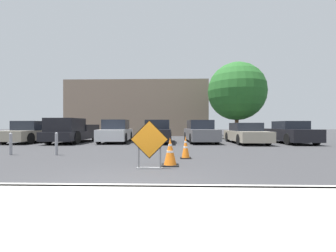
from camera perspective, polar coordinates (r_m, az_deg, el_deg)
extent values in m
plane|color=#333335|center=(14.01, -2.60, -4.63)|extent=(96.00, 96.00, 0.00)
cube|color=#ADAAA3|center=(2.99, -20.43, -22.00)|extent=(25.01, 2.72, 0.14)
cube|color=#ADAAA3|center=(4.21, -13.20, -15.32)|extent=(25.01, 0.20, 0.14)
cube|color=black|center=(6.17, -4.75, -3.39)|extent=(1.06, 0.03, 1.06)
cube|color=orange|center=(6.15, -4.76, -3.40)|extent=(1.00, 0.03, 1.00)
cube|color=slate|center=(6.31, -4.70, -10.59)|extent=(0.72, 0.20, 0.02)
cube|color=slate|center=(6.29, -7.43, -7.01)|extent=(0.04, 0.04, 0.81)
cube|color=slate|center=(6.23, -1.93, -7.08)|extent=(0.04, 0.04, 0.81)
cube|color=black|center=(6.71, 0.54, -9.90)|extent=(0.51, 0.51, 0.03)
cone|color=orange|center=(6.65, 0.54, -6.39)|extent=(0.38, 0.38, 0.80)
cylinder|color=white|center=(6.63, 0.54, -4.88)|extent=(0.12, 0.12, 0.07)
cylinder|color=white|center=(6.65, 0.54, -6.52)|extent=(0.21, 0.21, 0.07)
cube|color=black|center=(8.16, 4.49, -8.08)|extent=(0.38, 0.38, 0.03)
cone|color=orange|center=(8.11, 4.50, -5.26)|extent=(0.28, 0.28, 0.78)
cylinder|color=white|center=(8.09, 4.50, -4.05)|extent=(0.09, 0.09, 0.07)
cylinder|color=white|center=(8.11, 4.50, -5.36)|extent=(0.16, 0.16, 0.07)
cube|color=#A39984|center=(18.08, -31.36, -1.93)|extent=(2.01, 4.63, 0.64)
cube|color=#1E232D|center=(18.17, -31.16, 0.08)|extent=(1.72, 2.15, 0.63)
cylinder|color=black|center=(16.43, -31.67, -2.70)|extent=(0.22, 0.72, 0.72)
cylinder|color=black|center=(17.48, -36.35, -2.53)|extent=(0.22, 0.72, 0.72)
cylinder|color=black|center=(18.83, -26.72, -2.31)|extent=(0.22, 0.72, 0.72)
cylinder|color=black|center=(19.75, -31.09, -2.20)|extent=(0.22, 0.72, 0.72)
cube|color=black|center=(16.79, -22.78, -2.12)|extent=(2.02, 5.22, 0.55)
cube|color=black|center=(15.73, -24.61, 0.26)|extent=(1.82, 2.10, 0.85)
cube|color=black|center=(18.83, -19.87, -0.34)|extent=(1.85, 0.13, 0.45)
cube|color=black|center=(17.37, -18.56, -0.39)|extent=(0.14, 2.50, 0.45)
cube|color=black|center=(18.12, -24.01, -0.37)|extent=(0.14, 2.50, 0.45)
cylinder|color=black|center=(15.01, -22.23, -2.75)|extent=(0.25, 0.83, 0.82)
cylinder|color=black|center=(15.84, -28.13, -2.61)|extent=(0.25, 0.83, 0.82)
cylinder|color=black|center=(17.88, -18.04, -2.26)|extent=(0.25, 0.83, 0.82)
cylinder|color=black|center=(18.59, -23.22, -2.17)|extent=(0.25, 0.83, 0.82)
cube|color=silver|center=(15.84, -13.12, -2.10)|extent=(2.04, 4.21, 0.70)
cube|color=#1E232D|center=(15.92, -13.05, 0.36)|extent=(1.68, 1.98, 0.66)
cylinder|color=black|center=(14.45, -10.91, -3.09)|extent=(0.24, 0.71, 0.70)
cylinder|color=black|center=(14.80, -17.20, -3.02)|extent=(0.24, 0.71, 0.70)
cylinder|color=black|center=(16.97, -9.57, -2.59)|extent=(0.24, 0.71, 0.70)
cylinder|color=black|center=(17.26, -14.97, -2.55)|extent=(0.24, 0.71, 0.70)
cube|color=black|center=(15.23, -2.61, -2.14)|extent=(1.83, 4.38, 0.72)
cube|color=#1E232D|center=(15.33, -2.59, 0.38)|extent=(1.59, 2.02, 0.62)
cylinder|color=black|center=(13.86, 0.42, -3.22)|extent=(0.21, 0.71, 0.71)
cylinder|color=black|center=(13.98, -6.32, -3.19)|extent=(0.21, 0.71, 0.71)
cylinder|color=black|center=(16.56, 0.52, -2.65)|extent=(0.21, 0.71, 0.71)
cylinder|color=black|center=(16.65, -5.14, -2.63)|extent=(0.21, 0.71, 0.71)
cube|color=slate|center=(15.65, 8.17, -2.10)|extent=(2.06, 4.75, 0.73)
cube|color=#1E232D|center=(15.75, 8.09, 0.35)|extent=(1.68, 2.23, 0.61)
cylinder|color=black|center=(14.42, 12.35, -3.15)|extent=(0.24, 0.69, 0.68)
cylinder|color=black|center=(14.11, 5.97, -3.22)|extent=(0.24, 0.69, 0.68)
cylinder|color=black|center=(17.22, 9.96, -2.59)|extent=(0.24, 0.69, 0.68)
cylinder|color=black|center=(16.96, 4.61, -2.63)|extent=(0.24, 0.69, 0.68)
cube|color=#A39984|center=(15.56, 19.17, -2.33)|extent=(1.87, 4.62, 0.62)
cube|color=#1E232D|center=(15.65, 19.04, -0.21)|extent=(1.63, 2.13, 0.53)
cylinder|color=black|center=(14.52, 24.09, -3.17)|extent=(0.20, 0.66, 0.66)
cylinder|color=black|center=(13.95, 17.64, -3.30)|extent=(0.20, 0.66, 0.66)
cylinder|color=black|center=(17.19, 20.40, -2.63)|extent=(0.20, 0.66, 0.66)
cylinder|color=black|center=(16.71, 14.89, -2.70)|extent=(0.20, 0.66, 0.66)
cube|color=black|center=(16.67, 28.73, -1.95)|extent=(1.80, 4.16, 0.75)
cube|color=#1E232D|center=(16.75, 28.57, 0.22)|extent=(1.58, 1.92, 0.51)
cylinder|color=black|center=(15.97, 33.48, -2.84)|extent=(0.20, 0.69, 0.69)
cylinder|color=black|center=(15.16, 28.17, -2.99)|extent=(0.20, 0.69, 0.69)
cylinder|color=black|center=(18.20, 29.19, -2.45)|extent=(0.20, 0.69, 0.69)
cylinder|color=black|center=(17.50, 24.39, -2.55)|extent=(0.20, 0.69, 0.69)
cylinder|color=gray|center=(9.98, -26.47, -4.21)|extent=(0.11, 0.11, 0.85)
sphere|color=gray|center=(9.95, -26.48, -1.78)|extent=(0.12, 0.12, 0.12)
cylinder|color=gray|center=(10.98, -35.07, -3.89)|extent=(0.11, 0.11, 0.83)
sphere|color=gray|center=(10.96, -35.08, -1.73)|extent=(0.12, 0.12, 0.12)
cube|color=gray|center=(27.12, -7.40, 4.28)|extent=(15.88, 5.00, 6.18)
cylinder|color=#513823|center=(20.02, 17.05, 0.01)|extent=(0.32, 0.32, 2.22)
sphere|color=#235B23|center=(20.23, 17.06, 8.40)|extent=(4.91, 4.91, 4.91)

